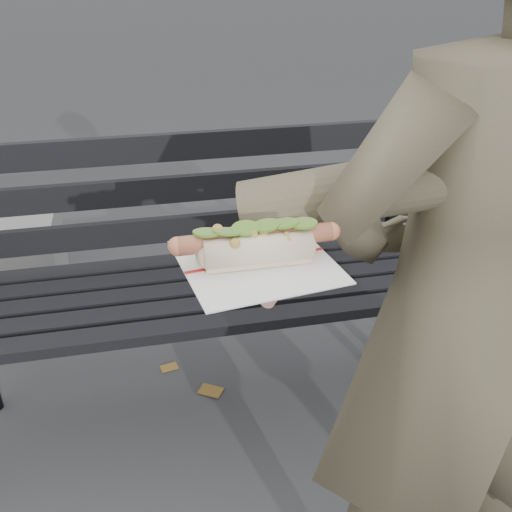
{
  "coord_description": "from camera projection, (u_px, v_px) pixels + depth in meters",
  "views": [
    {
      "loc": [
        -0.15,
        -0.66,
        1.37
      ],
      "look_at": [
        -0.0,
        0.01,
        1.0
      ],
      "focal_mm": 42.0,
      "sensor_mm": 36.0,
      "label": 1
    }
  ],
  "objects": [
    {
      "name": "held_hotdog",
      "position": [
        373.0,
        200.0,
        0.85
      ],
      "size": [
        0.62,
        0.31,
        0.2
      ],
      "color": "#4E4734"
    },
    {
      "name": "person",
      "position": [
        455.0,
        319.0,
        1.04
      ],
      "size": [
        0.63,
        0.48,
        1.56
      ],
      "primitive_type": "imported",
      "rotation": [
        0.0,
        0.0,
        3.35
      ],
      "color": "#4E4734",
      "rests_on": "ground"
    },
    {
      "name": "park_bench",
      "position": [
        190.0,
        262.0,
        1.76
      ],
      "size": [
        1.5,
        0.44,
        0.88
      ],
      "color": "black",
      "rests_on": "ground"
    },
    {
      "name": "fallen_leaves",
      "position": [
        346.0,
        509.0,
        1.62
      ],
      "size": [
        4.4,
        2.96,
        0.0
      ],
      "color": "brown",
      "rests_on": "ground"
    }
  ]
}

